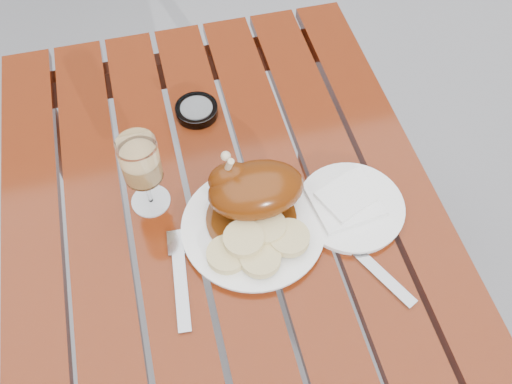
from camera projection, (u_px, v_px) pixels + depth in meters
ground at (241, 372)px, 1.63m from camera, size 60.00×60.00×0.00m
table at (237, 323)px, 1.32m from camera, size 0.80×1.20×0.75m
dinner_plate at (253, 228)px, 1.02m from camera, size 0.33×0.33×0.02m
roast_duck at (252, 190)px, 1.00m from camera, size 0.18×0.17×0.13m
bread_dumplings at (257, 243)px, 0.98m from camera, size 0.18×0.12×0.03m
wine_glass at (144, 174)px, 1.00m from camera, size 0.10×0.10×0.17m
side_plate at (351, 207)px, 1.05m from camera, size 0.23×0.23×0.02m
napkin at (345, 200)px, 1.04m from camera, size 0.13×0.13×0.01m
ashtray at (197, 110)px, 1.18m from camera, size 0.10×0.10×0.02m
fork at (181, 283)px, 0.97m from camera, size 0.04×0.18×0.01m
knife at (365, 260)px, 0.99m from camera, size 0.11×0.21×0.01m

